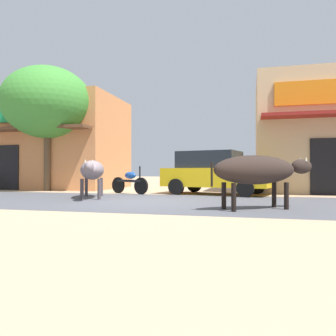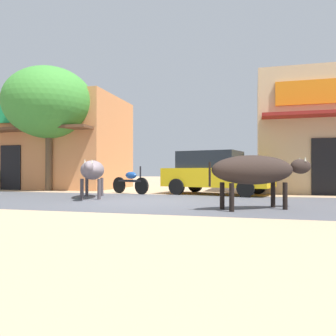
{
  "view_description": "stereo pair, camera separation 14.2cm",
  "coord_description": "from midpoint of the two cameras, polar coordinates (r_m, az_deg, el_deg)",
  "views": [
    {
      "loc": [
        3.11,
        -9.26,
        0.9
      ],
      "look_at": [
        0.44,
        1.38,
        0.99
      ],
      "focal_mm": 35.34,
      "sensor_mm": 36.0,
      "label": 1
    },
    {
      "loc": [
        3.25,
        -9.22,
        0.9
      ],
      "look_at": [
        0.44,
        1.38,
        0.99
      ],
      "focal_mm": 35.34,
      "sensor_mm": 36.0,
      "label": 2
    }
  ],
  "objects": [
    {
      "name": "ground",
      "position": [
        9.81,
        -4.87,
        -5.73
      ],
      "size": [
        80.0,
        80.0,
        0.0
      ],
      "primitive_type": "plane",
      "color": "tan"
    },
    {
      "name": "asphalt_road",
      "position": [
        9.81,
        -4.87,
        -5.72
      ],
      "size": [
        72.0,
        5.51,
        0.0
      ],
      "primitive_type": "cube",
      "color": "#4C4D54",
      "rests_on": "ground"
    },
    {
      "name": "storefront_left_cafe",
      "position": [
        18.33,
        -18.48,
        4.0
      ],
      "size": [
        6.35,
        5.37,
        4.63
      ],
      "color": "#CE804D",
      "rests_on": "ground"
    },
    {
      "name": "storefront_right_club",
      "position": [
        15.82,
        26.17,
        5.17
      ],
      "size": [
        6.24,
        5.37,
        4.87
      ],
      "color": "tan",
      "rests_on": "ground"
    },
    {
      "name": "roadside_tree",
      "position": [
        16.17,
        -20.32,
        10.47
      ],
      "size": [
        4.02,
        4.02,
        5.58
      ],
      "color": "brown",
      "rests_on": "ground"
    },
    {
      "name": "parked_hatchback_car",
      "position": [
        12.7,
        7.75,
        -0.73
      ],
      "size": [
        4.3,
        2.62,
        1.64
      ],
      "color": "yellow",
      "rests_on": "ground"
    },
    {
      "name": "parked_motorcycle",
      "position": [
        12.96,
        -6.91,
        -2.34
      ],
      "size": [
        1.75,
        0.79,
        1.07
      ],
      "color": "black",
      "rests_on": "ground"
    },
    {
      "name": "cow_near_brown",
      "position": [
        11.2,
        -13.29,
        -0.4
      ],
      "size": [
        1.56,
        2.76,
        1.24
      ],
      "color": "slate",
      "rests_on": "ground"
    },
    {
      "name": "cow_far_dark",
      "position": [
        7.96,
        14.71,
        -0.41
      ],
      "size": [
        2.49,
        1.78,
        1.26
      ],
      "color": "#2E231E",
      "rests_on": "ground"
    }
  ]
}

